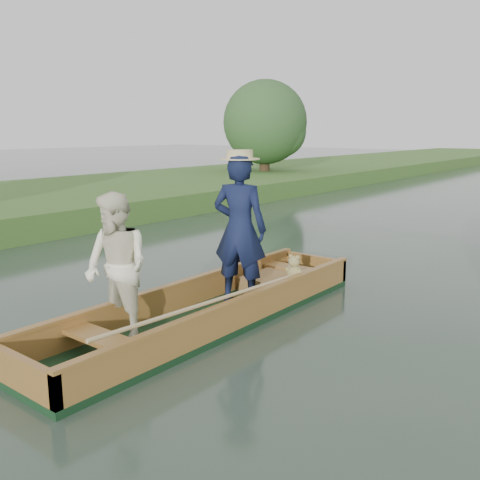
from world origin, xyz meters
The scene contains 3 objects.
ground centered at (0.00, 0.00, 0.00)m, with size 120.00×120.00×0.00m, color #283D30.
trees_far centered at (-0.82, 9.90, 2.59)m, with size 21.99×13.14×4.47m.
punt centered at (-0.11, -0.05, 0.66)m, with size 1.26×5.00×2.07m.
Camera 1 is at (4.20, -4.66, 2.34)m, focal length 40.00 mm.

